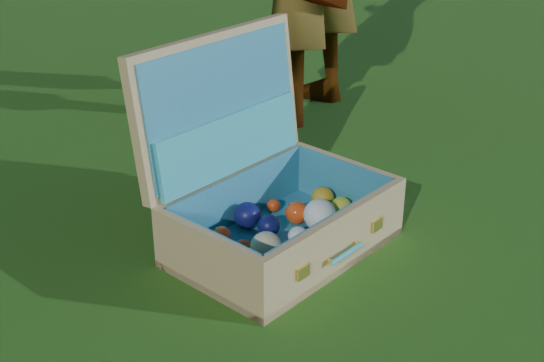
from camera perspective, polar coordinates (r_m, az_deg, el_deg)
The scene contains 2 objects.
ground at distance 1.83m, azimuth 2.82°, elevation -7.87°, with size 60.00×60.00×0.00m, color #215114.
suitcase at distance 1.93m, azimuth -0.61°, elevation -0.73°, with size 0.68×0.63×0.53m.
Camera 1 is at (-0.68, -1.35, 1.03)m, focal length 50.00 mm.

